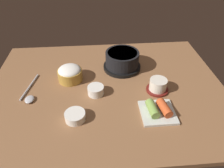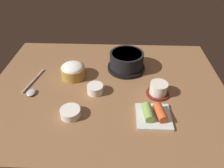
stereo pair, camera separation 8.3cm
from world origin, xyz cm
name	(u,v)px [view 2 (the right image)]	position (x,y,z in cm)	size (l,w,h in cm)	color
dining_table	(108,88)	(0.00, 0.00, 1.00)	(100.00, 76.00, 2.00)	brown
stone_pot	(126,61)	(8.12, 13.80, 6.30)	(17.61, 17.61, 8.53)	black
rice_bowl	(73,70)	(-15.73, 6.52, 5.47)	(10.68, 10.68, 6.87)	#B78C38
tea_cup_with_saucer	(158,89)	(20.74, -4.14, 4.66)	(9.18, 9.18, 5.52)	maroon
banchan_cup_center	(95,89)	(-4.77, -4.06, 3.94)	(6.62, 6.62, 3.63)	white
kimchi_plate	(154,114)	(17.55, -17.01, 3.57)	(12.45, 12.45, 4.25)	silver
side_bowl_near	(70,112)	(-12.39, -17.26, 3.62)	(7.38, 7.38, 3.00)	white
spoon	(32,88)	(-31.53, -3.15, 2.61)	(5.95, 19.15, 1.35)	#B7B7BC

